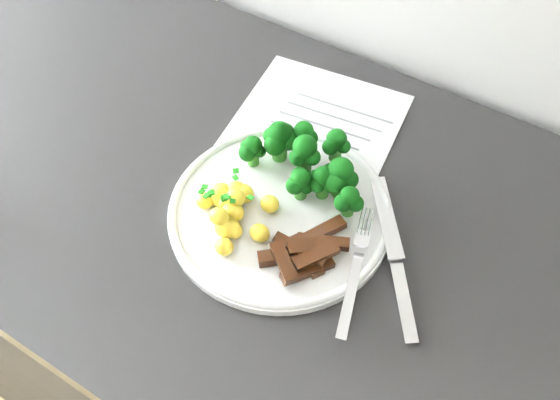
{
  "coord_description": "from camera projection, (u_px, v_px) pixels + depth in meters",
  "views": [
    {
      "loc": [
        0.18,
        1.3,
        1.49
      ],
      "look_at": [
        -0.05,
        1.67,
        0.92
      ],
      "focal_mm": 39.64,
      "sensor_mm": 36.0,
      "label": 1
    }
  ],
  "objects": [
    {
      "name": "counter",
      "position": [
        239.0,
        335.0,
        1.13
      ],
      "size": [
        2.37,
        0.59,
        0.89
      ],
      "color": "black",
      "rests_on": "ground"
    },
    {
      "name": "recipe_paper",
      "position": [
        303.0,
        146.0,
        0.81
      ],
      "size": [
        0.25,
        0.33,
        0.0
      ],
      "color": "white",
      "rests_on": "counter"
    },
    {
      "name": "plate",
      "position": [
        280.0,
        211.0,
        0.74
      ],
      "size": [
        0.27,
        0.27,
        0.02
      ],
      "color": "white",
      "rests_on": "counter"
    },
    {
      "name": "broccoli",
      "position": [
        309.0,
        160.0,
        0.74
      ],
      "size": [
        0.17,
        0.11,
        0.07
      ],
      "color": "#26651C",
      "rests_on": "plate"
    },
    {
      "name": "potatoes",
      "position": [
        233.0,
        210.0,
        0.72
      ],
      "size": [
        0.1,
        0.1,
        0.04
      ],
      "color": "#FDEE4B",
      "rests_on": "plate"
    },
    {
      "name": "beef_strips",
      "position": [
        306.0,
        251.0,
        0.69
      ],
      "size": [
        0.09,
        0.11,
        0.03
      ],
      "color": "black",
      "rests_on": "plate"
    },
    {
      "name": "fork",
      "position": [
        355.0,
        275.0,
        0.67
      ],
      "size": [
        0.06,
        0.17,
        0.02
      ],
      "color": "silver",
      "rests_on": "plate"
    },
    {
      "name": "knife",
      "position": [
        398.0,
        274.0,
        0.68
      ],
      "size": [
        0.14,
        0.19,
        0.02
      ],
      "color": "silver",
      "rests_on": "plate"
    }
  ]
}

